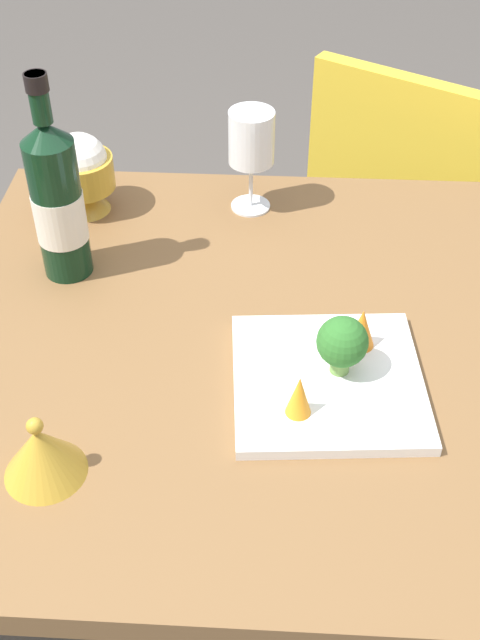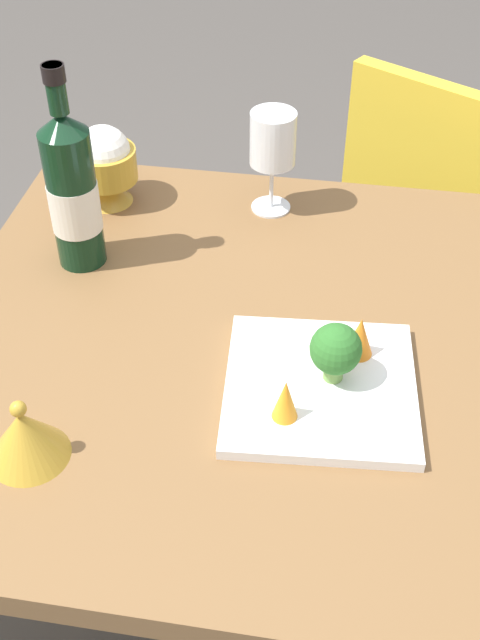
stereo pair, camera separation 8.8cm
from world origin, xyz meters
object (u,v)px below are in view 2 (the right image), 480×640
(wine_glass, at_px, (275,142))
(rice_bowl, at_px, (105,164))
(broccoli_floret, at_px, (336,350))
(carrot_garnish_right, at_px, (360,336))
(carrot_garnish_left, at_px, (285,399))
(wine_bottle, at_px, (72,191))
(chair_near_window, at_px, (438,209))
(rice_bowl_lid, at_px, (25,434))
(serving_plate, at_px, (320,387))

(wine_glass, relative_size, rice_bowl, 1.26)
(broccoli_floret, bearing_deg, carrot_garnish_right, -29.86)
(rice_bowl, distance_m, carrot_garnish_left, 0.59)
(wine_bottle, xyz_separation_m, carrot_garnish_right, (-0.17, -0.44, -0.08))
(chair_near_window, bearing_deg, rice_bowl_lid, -88.97)
(broccoli_floret, bearing_deg, wine_bottle, 62.24)
(wine_glass, xyz_separation_m, rice_bowl_lid, (-0.59, 0.22, -0.09))
(carrot_garnish_left, bearing_deg, wine_bottle, 50.55)
(chair_near_window, xyz_separation_m, rice_bowl_lid, (-0.99, 0.55, 0.26))
(wine_bottle, bearing_deg, chair_near_window, -45.82)
(rice_bowl, relative_size, rice_bowl_lid, 1.42)
(rice_bowl, distance_m, carrot_garnish_right, 0.56)
(broccoli_floret, relative_size, carrot_garnish_left, 1.41)
(wine_glass, bearing_deg, wine_bottle, 124.74)
(rice_bowl, height_order, broccoli_floret, rice_bowl)
(carrot_garnish_left, bearing_deg, rice_bowl, 38.09)
(chair_near_window, bearing_deg, rice_bowl, -115.48)
(rice_bowl, bearing_deg, carrot_garnish_right, -126.78)
(rice_bowl, height_order, carrot_garnish_right, rice_bowl)
(wine_glass, distance_m, carrot_garnish_right, 0.40)
(wine_bottle, relative_size, serving_plate, 1.20)
(rice_bowl, distance_m, rice_bowl_lid, 0.57)
(broccoli_floret, xyz_separation_m, carrot_garnish_left, (-0.08, 0.05, -0.02))
(wine_bottle, xyz_separation_m, wine_glass, (0.19, -0.28, 0.00))
(rice_bowl_lid, bearing_deg, wine_glass, -20.73)
(chair_near_window, xyz_separation_m, wine_bottle, (-0.59, 0.61, 0.35))
(rice_bowl_lid, distance_m, broccoli_floret, 0.40)
(wine_bottle, distance_m, wine_glass, 0.34)
(wine_glass, relative_size, carrot_garnish_right, 2.93)
(serving_plate, height_order, broccoli_floret, broccoli_floret)
(wine_glass, bearing_deg, rice_bowl, 94.55)
(rice_bowl, xyz_separation_m, serving_plate, (-0.40, -0.41, -0.07))
(chair_near_window, distance_m, wine_bottle, 0.92)
(rice_bowl_lid, height_order, carrot_garnish_left, rice_bowl_lid)
(chair_near_window, relative_size, carrot_garnish_right, 13.90)
(rice_bowl, bearing_deg, wine_bottle, -177.51)
(wine_glass, height_order, rice_bowl_lid, wine_glass)
(chair_near_window, distance_m, wine_glass, 0.63)
(wine_bottle, xyz_separation_m, carrot_garnish_left, (-0.30, -0.36, -0.08))
(serving_plate, distance_m, broccoli_floret, 0.06)
(rice_bowl, relative_size, carrot_garnish_right, 2.32)
(wine_glass, relative_size, carrot_garnish_left, 2.94)
(rice_bowl, xyz_separation_m, rice_bowl_lid, (-0.57, -0.07, -0.04))
(wine_bottle, distance_m, carrot_garnish_right, 0.48)
(rice_bowl, bearing_deg, wine_glass, -85.45)
(rice_bowl_lid, distance_m, carrot_garnish_right, 0.45)
(rice_bowl, xyz_separation_m, carrot_garnish_right, (-0.34, -0.45, -0.03))
(serving_plate, bearing_deg, broccoli_floret, -49.87)
(chair_near_window, relative_size, broccoli_floret, 9.91)
(chair_near_window, distance_m, rice_bowl_lid, 1.16)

